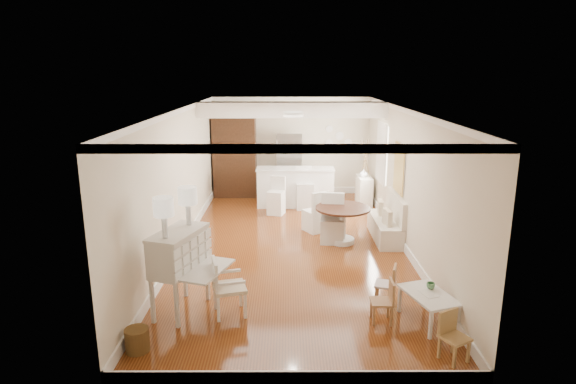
{
  "coord_description": "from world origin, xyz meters",
  "views": [
    {
      "loc": [
        -0.12,
        -9.32,
        3.52
      ],
      "look_at": [
        -0.1,
        0.3,
        1.09
      ],
      "focal_mm": 30.0,
      "sensor_mm": 36.0,
      "label": 1
    }
  ],
  "objects_px": {
    "kids_chair_c": "(455,337)",
    "slip_chair_far": "(316,211)",
    "slip_chair_near": "(332,219)",
    "gustavian_armchair": "(229,287)",
    "bar_stool_left": "(276,196)",
    "kids_chair_b": "(385,284)",
    "fridge": "(302,165)",
    "wicker_basket": "(137,340)",
    "kids_chair_a": "(382,301)",
    "breakfast_counter": "(295,187)",
    "bar_stool_right": "(304,188)",
    "sideboard": "(364,190)",
    "kids_table": "(428,308)",
    "secretary_bureau": "(180,272)",
    "dining_table": "(342,225)",
    "pantry_cabinet": "(235,157)"
  },
  "relations": [
    {
      "from": "slip_chair_near",
      "to": "kids_chair_a",
      "type": "bearing_deg",
      "value": -77.2
    },
    {
      "from": "kids_chair_b",
      "to": "dining_table",
      "type": "height_order",
      "value": "dining_table"
    },
    {
      "from": "bar_stool_left",
      "to": "bar_stool_right",
      "type": "bearing_deg",
      "value": 52.19
    },
    {
      "from": "secretary_bureau",
      "to": "kids_chair_c",
      "type": "relative_size",
      "value": 1.99
    },
    {
      "from": "kids_chair_b",
      "to": "kids_table",
      "type": "bearing_deg",
      "value": 57.3
    },
    {
      "from": "breakfast_counter",
      "to": "kids_chair_c",
      "type": "bearing_deg",
      "value": -75.31
    },
    {
      "from": "secretary_bureau",
      "to": "wicker_basket",
      "type": "distance_m",
      "value": 1.22
    },
    {
      "from": "wicker_basket",
      "to": "kids_chair_a",
      "type": "distance_m",
      "value": 3.37
    },
    {
      "from": "slip_chair_far",
      "to": "bar_stool_right",
      "type": "relative_size",
      "value": 0.86
    },
    {
      "from": "kids_chair_c",
      "to": "kids_chair_a",
      "type": "bearing_deg",
      "value": 98.36
    },
    {
      "from": "slip_chair_near",
      "to": "slip_chair_far",
      "type": "distance_m",
      "value": 0.78
    },
    {
      "from": "slip_chair_far",
      "to": "breakfast_counter",
      "type": "xyz_separation_m",
      "value": [
        -0.42,
        2.08,
        0.04
      ]
    },
    {
      "from": "breakfast_counter",
      "to": "bar_stool_right",
      "type": "height_order",
      "value": "bar_stool_right"
    },
    {
      "from": "bar_stool_left",
      "to": "sideboard",
      "type": "bearing_deg",
      "value": 38.98
    },
    {
      "from": "kids_table",
      "to": "pantry_cabinet",
      "type": "relative_size",
      "value": 0.38
    },
    {
      "from": "slip_chair_far",
      "to": "fridge",
      "type": "xyz_separation_m",
      "value": [
        -0.22,
        3.13,
        0.43
      ]
    },
    {
      "from": "fridge",
      "to": "gustavian_armchair",
      "type": "bearing_deg",
      "value": -100.33
    },
    {
      "from": "gustavian_armchair",
      "to": "slip_chair_near",
      "type": "bearing_deg",
      "value": -44.9
    },
    {
      "from": "pantry_cabinet",
      "to": "sideboard",
      "type": "distance_m",
      "value": 3.76
    },
    {
      "from": "bar_stool_left",
      "to": "kids_table",
      "type": "bearing_deg",
      "value": -50.07
    },
    {
      "from": "kids_chair_c",
      "to": "bar_stool_left",
      "type": "height_order",
      "value": "bar_stool_left"
    },
    {
      "from": "slip_chair_far",
      "to": "fridge",
      "type": "relative_size",
      "value": 0.53
    },
    {
      "from": "kids_chair_b",
      "to": "sideboard",
      "type": "xyz_separation_m",
      "value": [
        0.56,
        5.74,
        0.06
      ]
    },
    {
      "from": "kids_table",
      "to": "kids_chair_b",
      "type": "distance_m",
      "value": 0.79
    },
    {
      "from": "secretary_bureau",
      "to": "kids_chair_a",
      "type": "bearing_deg",
      "value": 12.52
    },
    {
      "from": "slip_chair_near",
      "to": "sideboard",
      "type": "distance_m",
      "value": 3.19
    },
    {
      "from": "wicker_basket",
      "to": "fridge",
      "type": "distance_m",
      "value": 8.3
    },
    {
      "from": "kids_table",
      "to": "kids_chair_c",
      "type": "xyz_separation_m",
      "value": [
        0.06,
        -0.94,
        0.1
      ]
    },
    {
      "from": "slip_chair_near",
      "to": "breakfast_counter",
      "type": "distance_m",
      "value": 2.89
    },
    {
      "from": "slip_chair_far",
      "to": "bar_stool_left",
      "type": "relative_size",
      "value": 1.0
    },
    {
      "from": "secretary_bureau",
      "to": "slip_chair_far",
      "type": "height_order",
      "value": "secretary_bureau"
    },
    {
      "from": "breakfast_counter",
      "to": "gustavian_armchair",
      "type": "bearing_deg",
      "value": -100.25
    },
    {
      "from": "secretary_bureau",
      "to": "breakfast_counter",
      "type": "bearing_deg",
      "value": 91.82
    },
    {
      "from": "breakfast_counter",
      "to": "bar_stool_left",
      "type": "height_order",
      "value": "breakfast_counter"
    },
    {
      "from": "slip_chair_near",
      "to": "sideboard",
      "type": "bearing_deg",
      "value": 75.13
    },
    {
      "from": "kids_chair_c",
      "to": "bar_stool_left",
      "type": "distance_m",
      "value": 6.75
    },
    {
      "from": "slip_chair_near",
      "to": "breakfast_counter",
      "type": "height_order",
      "value": "breakfast_counter"
    },
    {
      "from": "bar_stool_right",
      "to": "fridge",
      "type": "relative_size",
      "value": 0.61
    },
    {
      "from": "kids_table",
      "to": "kids_chair_b",
      "type": "height_order",
      "value": "kids_chair_b"
    },
    {
      "from": "kids_chair_c",
      "to": "fridge",
      "type": "distance_m",
      "value": 8.34
    },
    {
      "from": "gustavian_armchair",
      "to": "bar_stool_left",
      "type": "bearing_deg",
      "value": -21.2
    },
    {
      "from": "secretary_bureau",
      "to": "slip_chair_near",
      "type": "bearing_deg",
      "value": 69.01
    },
    {
      "from": "kids_chair_c",
      "to": "slip_chair_far",
      "type": "xyz_separation_m",
      "value": [
        -1.44,
        5.02,
        0.15
      ]
    },
    {
      "from": "kids_table",
      "to": "kids_chair_b",
      "type": "relative_size",
      "value": 1.39
    },
    {
      "from": "gustavian_armchair",
      "to": "breakfast_counter",
      "type": "bearing_deg",
      "value": -25.04
    },
    {
      "from": "slip_chair_far",
      "to": "pantry_cabinet",
      "type": "bearing_deg",
      "value": -87.28
    },
    {
      "from": "dining_table",
      "to": "slip_chair_near",
      "type": "relative_size",
      "value": 1.12
    },
    {
      "from": "kids_chair_a",
      "to": "bar_stool_right",
      "type": "xyz_separation_m",
      "value": [
        -0.9,
        5.89,
        0.23
      ]
    },
    {
      "from": "gustavian_armchair",
      "to": "kids_chair_b",
      "type": "bearing_deg",
      "value": -96.55
    },
    {
      "from": "kids_chair_c",
      "to": "kids_chair_b",
      "type": "bearing_deg",
      "value": 80.99
    }
  ]
}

